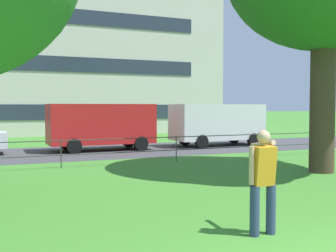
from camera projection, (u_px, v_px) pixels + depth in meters
street_strip at (93, 152)px, 19.41m from camera, size 80.00×6.32×0.01m
park_fence at (122, 146)px, 15.08m from camera, size 39.16×0.04×1.00m
person_thrower at (263, 178)px, 6.81m from camera, size 0.52×0.76×1.73m
panel_van_far_right at (102, 124)px, 20.05m from camera, size 5.02×2.15×2.24m
panel_van_left at (218, 122)px, 22.47m from camera, size 5.05×2.21×2.24m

